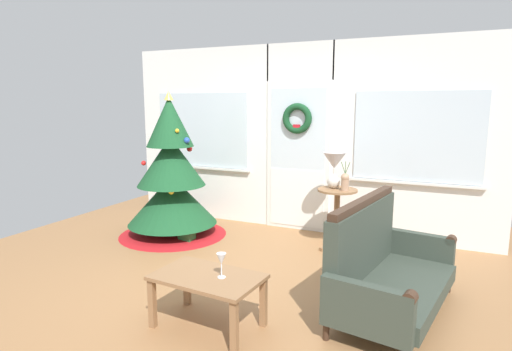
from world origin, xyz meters
The scene contains 10 objects.
ground_plane centered at (0.00, 0.00, 0.00)m, with size 6.76×6.76×0.00m, color #996B42.
back_wall_with_door centered at (0.00, 2.08, 1.28)m, with size 5.20×0.19×2.55m.
christmas_tree centered at (-1.43, 1.10, 0.72)m, with size 1.43×1.43×1.91m.
settee_sofa centered at (1.45, 0.08, 0.38)m, with size 0.94×1.61×0.96m.
side_table centered at (0.70, 1.51, 0.52)m, with size 0.50×0.48×0.73m.
table_lamp centered at (0.64, 1.55, 1.01)m, with size 0.28×0.28×0.44m.
flower_vase centered at (0.80, 1.45, 0.85)m, with size 0.11×0.10×0.35m.
coffee_table centered at (0.24, -0.78, 0.36)m, with size 0.88×0.58×0.43m.
wine_glass centered at (0.36, -0.77, 0.57)m, with size 0.08×0.08×0.20m.
gift_box centered at (-1.08, 0.91, 0.09)m, with size 0.18×0.16×0.18m, color #266633.
Camera 1 is at (1.89, -3.47, 1.76)m, focal length 29.82 mm.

